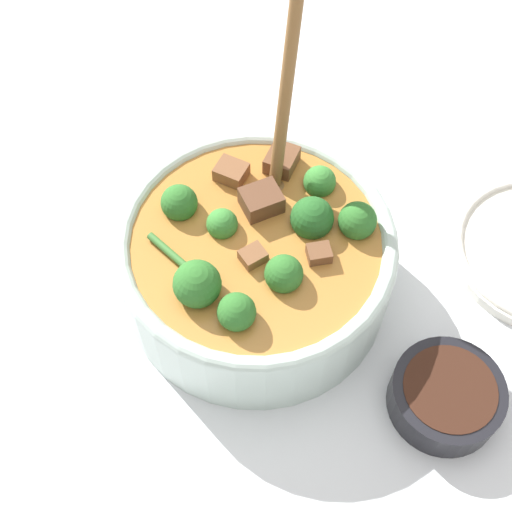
# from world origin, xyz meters

# --- Properties ---
(ground_plane) EXTENTS (4.00, 4.00, 0.00)m
(ground_plane) POSITION_xyz_m (0.00, 0.00, 0.00)
(ground_plane) COLOR silver
(stew_bowl) EXTENTS (0.26, 0.26, 0.26)m
(stew_bowl) POSITION_xyz_m (-0.00, -0.00, 0.05)
(stew_bowl) COLOR #B2C6BC
(stew_bowl) RESTS_ON ground_plane
(condiment_bowl) EXTENTS (0.10, 0.10, 0.04)m
(condiment_bowl) POSITION_xyz_m (-0.19, 0.10, 0.02)
(condiment_bowl) COLOR black
(condiment_bowl) RESTS_ON ground_plane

